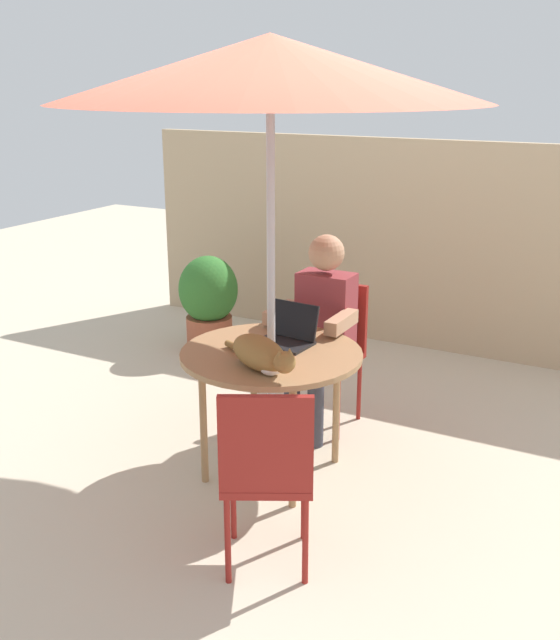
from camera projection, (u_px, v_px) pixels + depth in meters
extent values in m
plane|color=beige|center=(272.00, 471.00, 4.30)|extent=(14.00, 14.00, 0.00)
cube|color=tan|center=(416.00, 246.00, 6.09)|extent=(4.92, 0.08, 1.69)
cylinder|color=#9E754C|center=(271.00, 354.00, 4.08)|extent=(0.99, 0.99, 0.03)
cylinder|color=#9E754C|center=(336.00, 407.00, 4.30)|extent=(0.04, 0.04, 0.70)
cylinder|color=#9E754C|center=(254.00, 389.00, 4.54)|extent=(0.04, 0.04, 0.70)
cylinder|color=#9E754C|center=(203.00, 424.00, 4.09)|extent=(0.04, 0.04, 0.70)
cylinder|color=#9E754C|center=(293.00, 446.00, 3.84)|extent=(0.04, 0.04, 0.70)
cylinder|color=#B7B7BC|center=(271.00, 288.00, 3.97)|extent=(0.04, 0.04, 2.17)
cone|color=#BF4C38|center=(270.00, 68.00, 3.63)|extent=(2.16, 2.16, 0.32)
sphere|color=#B7B7BC|center=(270.00, 65.00, 3.62)|extent=(0.06, 0.06, 0.06)
cube|color=maroon|center=(325.00, 359.00, 4.75)|extent=(0.40, 0.40, 0.04)
cube|color=maroon|center=(338.00, 315.00, 4.83)|extent=(0.40, 0.04, 0.44)
cylinder|color=maroon|center=(359.00, 388.00, 4.89)|extent=(0.03, 0.03, 0.43)
cylinder|color=maroon|center=(312.00, 379.00, 5.04)|extent=(0.03, 0.03, 0.43)
cylinder|color=maroon|center=(289.00, 397.00, 4.76)|extent=(0.03, 0.03, 0.43)
cylinder|color=maroon|center=(338.00, 408.00, 4.61)|extent=(0.03, 0.03, 0.43)
cube|color=maroon|center=(267.00, 474.00, 3.38)|extent=(0.54, 0.54, 0.04)
cube|color=maroon|center=(266.00, 444.00, 3.13)|extent=(0.37, 0.22, 0.44)
cylinder|color=maroon|center=(228.00, 540.00, 3.29)|extent=(0.03, 0.03, 0.43)
cylinder|color=maroon|center=(305.00, 541.00, 3.28)|extent=(0.03, 0.03, 0.43)
cylinder|color=maroon|center=(304.00, 499.00, 3.61)|extent=(0.03, 0.03, 0.43)
cylinder|color=maroon|center=(233.00, 499.00, 3.61)|extent=(0.03, 0.03, 0.43)
cube|color=maroon|center=(326.00, 315.00, 4.66)|extent=(0.34, 0.20, 0.54)
sphere|color=tan|center=(326.00, 253.00, 4.53)|extent=(0.22, 0.22, 0.22)
cube|color=#383842|center=(303.00, 354.00, 4.64)|extent=(0.12, 0.30, 0.12)
cylinder|color=#383842|center=(292.00, 405.00, 4.60)|extent=(0.10, 0.10, 0.47)
cube|color=#383842|center=(327.00, 358.00, 4.57)|extent=(0.12, 0.30, 0.12)
cylinder|color=#383842|center=(316.00, 410.00, 4.53)|extent=(0.10, 0.10, 0.47)
cube|color=tan|center=(281.00, 312.00, 4.55)|extent=(0.08, 0.32, 0.08)
cube|color=tan|center=(341.00, 322.00, 4.37)|extent=(0.08, 0.32, 0.08)
cube|color=black|center=(283.00, 343.00, 4.17)|extent=(0.32, 0.24, 0.02)
cube|color=black|center=(293.00, 320.00, 4.22)|extent=(0.30, 0.08, 0.20)
cube|color=black|center=(294.00, 320.00, 4.23)|extent=(0.30, 0.08, 0.20)
ellipsoid|color=olive|center=(259.00, 353.00, 3.81)|extent=(0.44, 0.35, 0.17)
sphere|color=olive|center=(285.00, 362.00, 3.63)|extent=(0.11, 0.11, 0.11)
ellipsoid|color=white|center=(271.00, 366.00, 3.74)|extent=(0.16, 0.16, 0.09)
cylinder|color=olive|center=(236.00, 347.00, 4.07)|extent=(0.18, 0.12, 0.04)
cone|color=olive|center=(279.00, 354.00, 3.59)|extent=(0.04, 0.04, 0.03)
cone|color=olive|center=(290.00, 351.00, 3.63)|extent=(0.04, 0.04, 0.03)
cylinder|color=#9E5138|center=(210.00, 333.00, 6.16)|extent=(0.37, 0.37, 0.29)
ellipsoid|color=#2D6B28|center=(208.00, 289.00, 6.04)|extent=(0.48, 0.48, 0.54)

